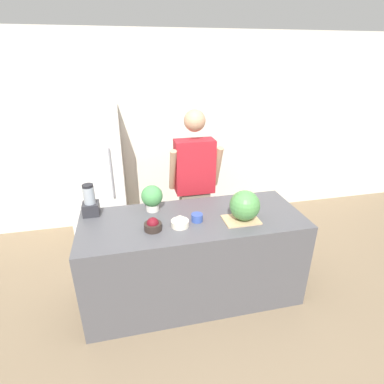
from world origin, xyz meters
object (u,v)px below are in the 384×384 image
object	(u,v)px
person	(194,186)
refrigerator	(98,178)
bowl_cream	(180,222)
potted_plant	(152,197)
bowl_cherries	(153,225)
watermelon	(245,205)
blender	(90,203)
bowl_small_blue	(197,218)

from	to	relation	value
person	refrigerator	bearing A→B (deg)	149.69
person	bowl_cream	size ratio (longest dim) A/B	11.17
bowl_cream	potted_plant	size ratio (longest dim) A/B	0.61
bowl_cherries	watermelon	bearing A→B (deg)	-1.14
potted_plant	person	bearing A→B (deg)	40.56
watermelon	potted_plant	size ratio (longest dim) A/B	1.07
watermelon	blender	xyz separation A→B (m)	(-1.37, 0.43, -0.03)
potted_plant	blender	bearing A→B (deg)	175.49
bowl_small_blue	bowl_cherries	bearing A→B (deg)	-170.95
refrigerator	bowl_cream	size ratio (longest dim) A/B	10.89
bowl_small_blue	watermelon	bearing A→B (deg)	-10.97
refrigerator	potted_plant	distance (m)	1.26
bowl_cream	blender	world-z (taller)	blender
person	bowl_cherries	xyz separation A→B (m)	(-0.56, -0.82, 0.03)
blender	potted_plant	size ratio (longest dim) A/B	1.19
blender	watermelon	bearing A→B (deg)	-17.30
refrigerator	potted_plant	bearing A→B (deg)	-61.94
blender	potted_plant	world-z (taller)	blender
watermelon	refrigerator	bearing A→B (deg)	132.98
bowl_cream	bowl_small_blue	xyz separation A→B (m)	(0.17, 0.06, -0.00)
bowl_small_blue	person	bearing A→B (deg)	78.46
person	bowl_small_blue	bearing A→B (deg)	-101.54
bowl_cherries	blender	xyz separation A→B (m)	(-0.54, 0.41, 0.08)
bowl_small_blue	bowl_cream	bearing A→B (deg)	-161.36
person	bowl_cream	world-z (taller)	person
person	watermelon	size ratio (longest dim) A/B	6.44
refrigerator	blender	world-z (taller)	refrigerator
person	bowl_cherries	distance (m)	0.99
person	potted_plant	bearing A→B (deg)	-139.44
bowl_cream	blender	size ratio (longest dim) A/B	0.52
blender	person	bearing A→B (deg)	20.18
refrigerator	person	distance (m)	1.29
refrigerator	bowl_cherries	xyz separation A→B (m)	(0.55, -1.47, 0.08)
bowl_cherries	blender	bearing A→B (deg)	142.79
bowl_cream	watermelon	bearing A→B (deg)	-2.40
bowl_cream	person	bearing A→B (deg)	68.26
refrigerator	bowl_small_blue	size ratio (longest dim) A/B	16.25
person	bowl_small_blue	distance (m)	0.77
person	potted_plant	xyz separation A→B (m)	(-0.53, -0.45, 0.12)
refrigerator	person	xyz separation A→B (m)	(1.12, -0.65, 0.05)
refrigerator	person	world-z (taller)	person
refrigerator	watermelon	xyz separation A→B (m)	(1.39, -1.49, 0.18)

